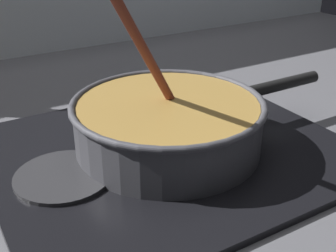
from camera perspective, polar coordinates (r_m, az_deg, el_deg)
The scene contains 5 objects.
ground at distance 0.62m, azimuth -1.66°, elevation -11.57°, with size 2.40×1.60×0.04m, color #4C4C51.
hob_plate at distance 0.72m, azimuth 0.00°, elevation -3.26°, with size 0.56×0.48×0.01m, color black.
burner_ring at distance 0.71m, azimuth 0.00°, elevation -2.56°, with size 0.19×0.19×0.01m, color #592D0C.
spare_burner at distance 0.65m, azimuth -13.57°, elevation -6.39°, with size 0.14×0.14×0.01m, color #262628.
cooking_pan at distance 0.70m, azimuth 0.10°, elevation 0.41°, with size 0.48×0.31×0.28m.
Camera 1 is at (-0.24, -0.43, 0.36)m, focal length 46.42 mm.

